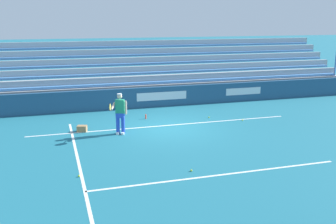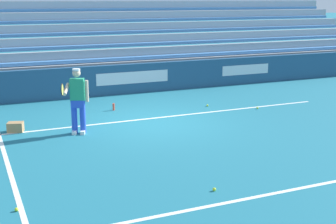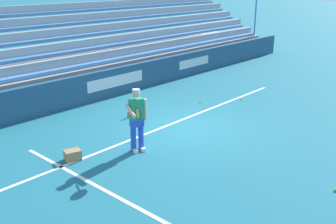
% 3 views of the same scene
% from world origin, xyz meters
% --- Properties ---
extents(ground_plane, '(160.00, 160.00, 0.00)m').
position_xyz_m(ground_plane, '(0.00, 0.00, 0.00)').
color(ground_plane, '#1E6B7F').
extents(court_baseline_white, '(12.00, 0.10, 0.01)m').
position_xyz_m(court_baseline_white, '(0.00, -0.50, 0.00)').
color(court_baseline_white, white).
rests_on(court_baseline_white, ground).
extents(court_sideline_white, '(0.10, 12.00, 0.01)m').
position_xyz_m(court_sideline_white, '(4.11, 4.00, 0.00)').
color(court_sideline_white, white).
rests_on(court_sideline_white, ground).
extents(court_service_line_white, '(8.22, 0.10, 0.01)m').
position_xyz_m(court_service_line_white, '(0.00, 5.50, 0.00)').
color(court_service_line_white, white).
rests_on(court_service_line_white, ground).
extents(back_wall_sponsor_board, '(27.69, 0.25, 1.10)m').
position_xyz_m(back_wall_sponsor_board, '(-0.01, -4.37, 0.55)').
color(back_wall_sponsor_board, navy).
rests_on(back_wall_sponsor_board, ground).
extents(bleacher_stand, '(26.30, 4.00, 3.85)m').
position_xyz_m(bleacher_stand, '(0.00, -6.99, 0.79)').
color(bleacher_stand, '#9EA3A8').
rests_on(bleacher_stand, ground).
extents(tennis_player, '(0.83, 0.92, 1.71)m').
position_xyz_m(tennis_player, '(2.16, 0.19, 0.89)').
color(tennis_player, blue).
rests_on(tennis_player, ground).
extents(ball_box_cardboard, '(0.47, 0.41, 0.26)m').
position_xyz_m(ball_box_cardboard, '(3.67, -0.63, 0.13)').
color(ball_box_cardboard, '#A87F51').
rests_on(ball_box_cardboard, ground).
extents(tennis_ball_far_right, '(0.07, 0.07, 0.07)m').
position_xyz_m(tennis_ball_far_right, '(-3.77, -0.27, 0.03)').
color(tennis_ball_far_right, '#CCE533').
rests_on(tennis_ball_far_right, ground).
extents(tennis_ball_toward_net, '(0.07, 0.07, 0.07)m').
position_xyz_m(tennis_ball_toward_net, '(0.74, 4.96, 0.03)').
color(tennis_ball_toward_net, '#CCE533').
rests_on(tennis_ball_toward_net, ground).
extents(tennis_ball_on_baseline, '(0.07, 0.07, 0.07)m').
position_xyz_m(tennis_ball_on_baseline, '(4.19, 4.37, 0.03)').
color(tennis_ball_on_baseline, '#CCE533').
rests_on(tennis_ball_on_baseline, ground).
extents(tennis_ball_by_box, '(0.07, 0.07, 0.07)m').
position_xyz_m(tennis_ball_by_box, '(-2.45, -1.23, 0.03)').
color(tennis_ball_by_box, '#CCE533').
rests_on(tennis_ball_by_box, ground).
extents(water_bottle, '(0.07, 0.07, 0.22)m').
position_xyz_m(water_bottle, '(0.54, -1.96, 0.11)').
color(water_bottle, '#EA4C33').
rests_on(water_bottle, ground).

